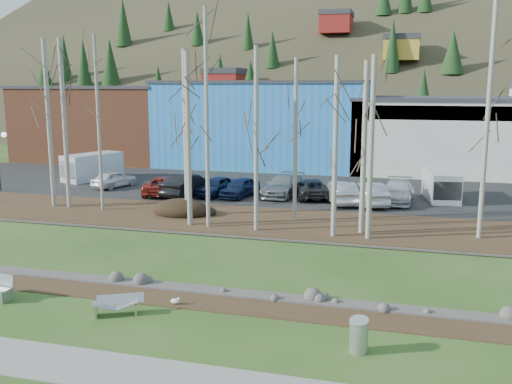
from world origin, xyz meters
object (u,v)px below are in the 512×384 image
(seagull, at_px, (175,301))
(car_1, at_px, (187,184))
(litter_bin, at_px, (359,337))
(car_4, at_px, (240,187))
(van_white, at_px, (442,186))
(car_2, at_px, (164,185))
(car_8, at_px, (340,192))
(car_6, at_px, (311,188))
(car_5, at_px, (369,194))
(car_9, at_px, (216,186))
(car_7, at_px, (397,191))
(car_3, at_px, (283,186))
(car_0, at_px, (114,179))
(van_grey, at_px, (90,167))
(bench_damaged, at_px, (117,305))

(seagull, xyz_separation_m, car_1, (-7.25, 19.00, 0.78))
(litter_bin, relative_size, car_4, 0.24)
(car_4, relative_size, van_white, 0.83)
(car_2, xyz_separation_m, van_white, (19.15, 3.08, 0.33))
(litter_bin, relative_size, car_8, 0.21)
(car_2, xyz_separation_m, car_8, (12.64, 0.16, 0.08))
(car_8, bearing_deg, car_6, -52.43)
(car_6, distance_m, car_8, 2.63)
(car_1, bearing_deg, car_2, 8.63)
(seagull, bearing_deg, car_1, 95.36)
(car_5, distance_m, car_9, 10.75)
(car_8, bearing_deg, car_7, -179.28)
(car_6, bearing_deg, car_7, 160.08)
(car_1, relative_size, car_4, 1.23)
(car_1, relative_size, car_2, 1.02)
(car_6, bearing_deg, car_2, -10.67)
(car_8, relative_size, car_9, 1.14)
(car_2, height_order, car_6, car_2)
(van_white, bearing_deg, car_3, 179.52)
(litter_bin, xyz_separation_m, car_0, (-20.64, 22.53, 0.31))
(seagull, xyz_separation_m, car_7, (7.22, 20.53, 0.70))
(litter_bin, distance_m, seagull, 7.04)
(car_7, bearing_deg, van_grey, 176.76)
(car_7, height_order, car_9, car_7)
(car_1, height_order, car_9, car_1)
(car_3, distance_m, car_4, 3.07)
(car_8, bearing_deg, car_0, -24.26)
(car_0, xyz_separation_m, van_white, (23.98, 1.54, 0.34))
(car_0, height_order, car_2, car_2)
(bench_damaged, relative_size, car_3, 0.33)
(car_6, bearing_deg, seagull, 66.88)
(car_5, bearing_deg, van_grey, -29.73)
(bench_damaged, distance_m, car_5, 21.69)
(seagull, bearing_deg, car_5, 58.57)
(car_0, bearing_deg, car_4, -169.10)
(litter_bin, distance_m, van_grey, 34.98)
(car_0, xyz_separation_m, car_7, (21.11, -0.01, 0.07))
(litter_bin, xyz_separation_m, van_white, (3.34, 24.07, 0.64))
(seagull, height_order, car_1, car_1)
(seagull, relative_size, car_4, 0.10)
(car_3, height_order, car_8, car_8)
(car_5, relative_size, car_7, 0.90)
(car_0, height_order, van_white, van_white)
(car_8, height_order, van_grey, van_grey)
(van_white, relative_size, van_grey, 0.88)
(van_white, bearing_deg, litter_bin, -105.93)
(car_5, xyz_separation_m, van_grey, (-22.97, 4.03, 0.34))
(seagull, distance_m, car_1, 20.35)
(bench_damaged, xyz_separation_m, litter_bin, (8.34, -0.65, 0.12))
(litter_bin, distance_m, car_3, 23.83)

